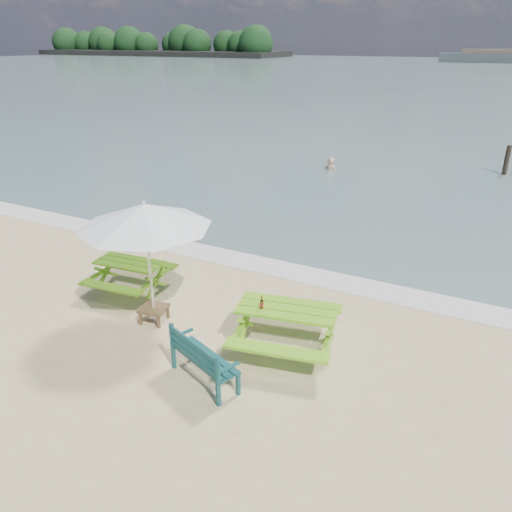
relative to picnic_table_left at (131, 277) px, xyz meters
The scene contains 11 objects.
sea 83.00m from the picnic_table_left, 88.36° to the left, with size 300.00×300.00×0.00m, color slate.
foam_strip 3.51m from the picnic_table_left, 47.20° to the left, with size 22.00×0.90×0.01m, color silver.
island_headland 175.00m from the picnic_table_left, 127.96° to the left, with size 90.00×22.00×7.60m.
picnic_table_left is the anchor object (origin of this frame).
picnic_table_right 3.99m from the picnic_table_left, ahead, with size 2.11×2.26×0.83m.
park_bench 3.72m from the picnic_table_left, 30.89° to the right, with size 1.42×0.91×0.83m.
side_table 1.52m from the picnic_table_left, 32.50° to the right, with size 0.57×0.57×0.32m.
patio_umbrella 2.40m from the picnic_table_left, 32.50° to the right, with size 2.85×2.85×2.43m.
beer_bottle 3.69m from the picnic_table_left, 10.54° to the right, with size 0.06×0.06×0.24m.
swimmer 12.79m from the picnic_table_left, 90.02° to the left, with size 0.69×0.55×1.66m.
mooring_pilings 16.93m from the picnic_table_left, 66.33° to the left, with size 0.58×0.78×1.39m.
Camera 1 is at (4.67, -5.37, 5.13)m, focal length 35.00 mm.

